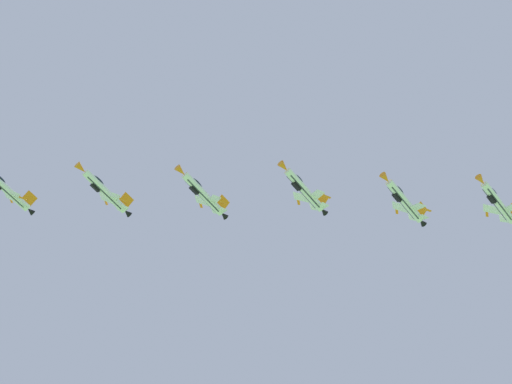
{
  "coord_description": "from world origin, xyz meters",
  "views": [
    {
      "loc": [
        2.1,
        -4.76,
        1.45
      ],
      "look_at": [
        36.3,
        65.87,
        145.08
      ],
      "focal_mm": 53.55,
      "sensor_mm": 36.0,
      "label": 1
    }
  ],
  "objects_px": {
    "fighter_jet_right_wing": "(202,193)",
    "fighter_jet_right_outer": "(404,200)",
    "fighter_jet_left_outer": "(304,189)",
    "fighter_jet_left_wing": "(104,191)",
    "fighter_jet_lead": "(6,189)",
    "fighter_jet_trail_slot": "(498,202)"
  },
  "relations": [
    {
      "from": "fighter_jet_right_wing",
      "to": "fighter_jet_right_outer",
      "type": "relative_size",
      "value": 1.0
    },
    {
      "from": "fighter_jet_right_wing",
      "to": "fighter_jet_trail_slot",
      "type": "bearing_deg",
      "value": -137.89
    },
    {
      "from": "fighter_jet_right_wing",
      "to": "fighter_jet_trail_slot",
      "type": "height_order",
      "value": "fighter_jet_trail_slot"
    },
    {
      "from": "fighter_jet_left_wing",
      "to": "fighter_jet_left_outer",
      "type": "height_order",
      "value": "fighter_jet_left_outer"
    },
    {
      "from": "fighter_jet_right_wing",
      "to": "fighter_jet_right_outer",
      "type": "distance_m",
      "value": 43.21
    },
    {
      "from": "fighter_jet_left_outer",
      "to": "fighter_jet_right_outer",
      "type": "relative_size",
      "value": 1.0
    },
    {
      "from": "fighter_jet_right_wing",
      "to": "fighter_jet_right_outer",
      "type": "bearing_deg",
      "value": -138.78
    },
    {
      "from": "fighter_jet_lead",
      "to": "fighter_jet_left_wing",
      "type": "distance_m",
      "value": 21.37
    },
    {
      "from": "fighter_jet_left_wing",
      "to": "fighter_jet_left_outer",
      "type": "bearing_deg",
      "value": -140.58
    },
    {
      "from": "fighter_jet_left_wing",
      "to": "fighter_jet_right_wing",
      "type": "distance_m",
      "value": 20.9
    },
    {
      "from": "fighter_jet_left_outer",
      "to": "fighter_jet_right_outer",
      "type": "height_order",
      "value": "fighter_jet_left_outer"
    },
    {
      "from": "fighter_jet_lead",
      "to": "fighter_jet_left_outer",
      "type": "bearing_deg",
      "value": -140.86
    },
    {
      "from": "fighter_jet_left_wing",
      "to": "fighter_jet_right_outer",
      "type": "height_order",
      "value": "fighter_jet_left_wing"
    },
    {
      "from": "fighter_jet_lead",
      "to": "fighter_jet_right_outer",
      "type": "relative_size",
      "value": 1.0
    },
    {
      "from": "fighter_jet_left_wing",
      "to": "fighter_jet_right_outer",
      "type": "relative_size",
      "value": 1.0
    },
    {
      "from": "fighter_jet_trail_slot",
      "to": "fighter_jet_lead",
      "type": "bearing_deg",
      "value": 41.31
    },
    {
      "from": "fighter_jet_lead",
      "to": "fighter_jet_left_wing",
      "type": "height_order",
      "value": "fighter_jet_lead"
    },
    {
      "from": "fighter_jet_lead",
      "to": "fighter_jet_left_outer",
      "type": "xyz_separation_m",
      "value": [
        57.44,
        -28.02,
        -0.45
      ]
    },
    {
      "from": "fighter_jet_left_wing",
      "to": "fighter_jet_left_outer",
      "type": "xyz_separation_m",
      "value": [
        38.35,
        -18.48,
        0.8
      ]
    },
    {
      "from": "fighter_jet_left_wing",
      "to": "fighter_jet_trail_slot",
      "type": "distance_m",
      "value": 85.16
    },
    {
      "from": "fighter_jet_lead",
      "to": "fighter_jet_left_outer",
      "type": "height_order",
      "value": "fighter_jet_lead"
    },
    {
      "from": "fighter_jet_right_wing",
      "to": "fighter_jet_left_wing",
      "type": "bearing_deg",
      "value": 41.65
    }
  ]
}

